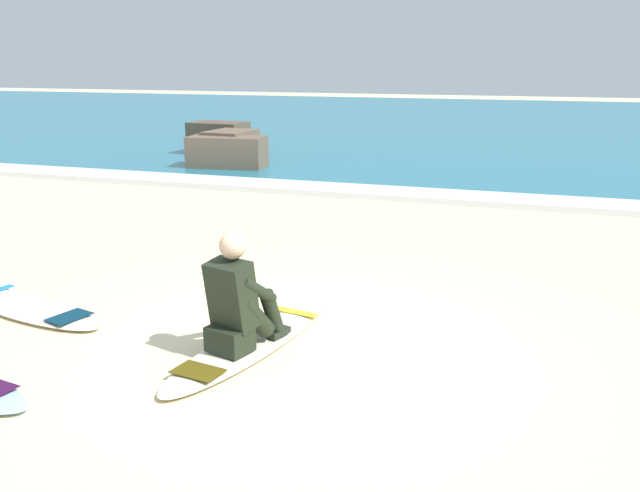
{
  "coord_description": "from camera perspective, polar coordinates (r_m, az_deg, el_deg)",
  "views": [
    {
      "loc": [
        1.8,
        -4.84,
        2.3
      ],
      "look_at": [
        -0.18,
        1.18,
        0.55
      ],
      "focal_mm": 38.37,
      "sensor_mm": 36.0,
      "label": 1
    }
  ],
  "objects": [
    {
      "name": "surfboard_main",
      "position": [
        5.75,
        -5.55,
        -7.84
      ],
      "size": [
        0.91,
        2.37,
        0.08
      ],
      "color": "#EFE5C6",
      "rests_on": "ground"
    },
    {
      "name": "rock_outcrop_distant",
      "position": [
        15.33,
        -7.92,
        8.15
      ],
      "size": [
        2.56,
        2.69,
        0.85
      ],
      "color": "brown",
      "rests_on": "ground"
    },
    {
      "name": "ground_plane",
      "position": [
        5.65,
        -2.0,
        -8.58
      ],
      "size": [
        80.0,
        80.0,
        0.0
      ],
      "primitive_type": "plane",
      "color": "beige"
    },
    {
      "name": "surfer_seated",
      "position": [
        5.43,
        -6.78,
        -4.75
      ],
      "size": [
        0.52,
        0.76,
        0.95
      ],
      "color": "black",
      "rests_on": "surfboard_main"
    },
    {
      "name": "surfboard_spare_near",
      "position": [
        7.04,
        -23.33,
        -4.66
      ],
      "size": [
        2.09,
        1.03,
        0.08
      ],
      "color": "#EFE5C6",
      "rests_on": "ground"
    },
    {
      "name": "sea",
      "position": [
        25.18,
        14.28,
        9.84
      ],
      "size": [
        80.0,
        28.0,
        0.1
      ],
      "primitive_type": "cube",
      "color": "teal",
      "rests_on": "ground"
    },
    {
      "name": "breaking_foam",
      "position": [
        11.67,
        9.04,
        4.15
      ],
      "size": [
        80.0,
        0.9,
        0.11
      ],
      "primitive_type": "cube",
      "color": "white",
      "rests_on": "ground"
    }
  ]
}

